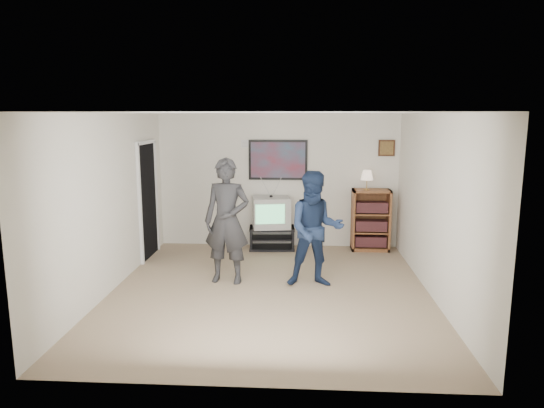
# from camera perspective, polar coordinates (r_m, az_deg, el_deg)

# --- Properties ---
(room_shell) EXTENTS (4.51, 5.00, 2.51)m
(room_shell) POSITION_cam_1_polar(r_m,az_deg,el_deg) (7.03, -0.11, 0.40)
(room_shell) COLOR #8A7357
(room_shell) RESTS_ON ground
(media_stand) EXTENTS (0.86, 0.52, 0.42)m
(media_stand) POSITION_cam_1_polar(r_m,az_deg,el_deg) (9.10, -0.01, -4.01)
(media_stand) COLOR black
(media_stand) RESTS_ON room_shell
(crt_television) EXTENTS (0.76, 0.67, 0.57)m
(crt_television) POSITION_cam_1_polar(r_m,az_deg,el_deg) (8.99, -0.10, -0.96)
(crt_television) COLOR #ACABA6
(crt_television) RESTS_ON media_stand
(bookshelf) EXTENTS (0.69, 0.39, 1.13)m
(bookshelf) POSITION_cam_1_polar(r_m,az_deg,el_deg) (9.14, 11.52, -1.85)
(bookshelf) COLOR brown
(bookshelf) RESTS_ON room_shell
(table_lamp) EXTENTS (0.23, 0.23, 0.36)m
(table_lamp) POSITION_cam_1_polar(r_m,az_deg,el_deg) (8.96, 11.10, 2.78)
(table_lamp) COLOR beige
(table_lamp) RESTS_ON bookshelf
(person_tall) EXTENTS (0.73, 0.53, 1.86)m
(person_tall) POSITION_cam_1_polar(r_m,az_deg,el_deg) (7.19, -5.32, -2.01)
(person_tall) COLOR #28272A
(person_tall) RESTS_ON room_shell
(person_short) EXTENTS (0.87, 0.69, 1.70)m
(person_short) POSITION_cam_1_polar(r_m,az_deg,el_deg) (7.03, 5.13, -2.99)
(person_short) COLOR #192744
(person_short) RESTS_ON room_shell
(controller_left) EXTENTS (0.04, 0.13, 0.04)m
(controller_left) POSITION_cam_1_polar(r_m,az_deg,el_deg) (7.30, -4.82, 0.37)
(controller_left) COLOR white
(controller_left) RESTS_ON person_tall
(controller_right) EXTENTS (0.06, 0.12, 0.03)m
(controller_right) POSITION_cam_1_polar(r_m,az_deg,el_deg) (7.15, 4.75, -0.63)
(controller_right) COLOR white
(controller_right) RESTS_ON person_short
(poster) EXTENTS (1.10, 0.03, 0.75)m
(poster) POSITION_cam_1_polar(r_m,az_deg,el_deg) (9.09, 0.71, 5.20)
(poster) COLOR black
(poster) RESTS_ON room_shell
(air_vent) EXTENTS (0.28, 0.02, 0.14)m
(air_vent) POSITION_cam_1_polar(r_m,az_deg,el_deg) (9.11, -2.77, 7.10)
(air_vent) COLOR white
(air_vent) RESTS_ON room_shell
(small_picture) EXTENTS (0.30, 0.03, 0.30)m
(small_picture) POSITION_cam_1_polar(r_m,az_deg,el_deg) (9.20, 13.33, 6.43)
(small_picture) COLOR black
(small_picture) RESTS_ON room_shell
(doorway) EXTENTS (0.03, 0.85, 2.00)m
(doorway) POSITION_cam_1_polar(r_m,az_deg,el_deg) (8.71, -14.43, 0.34)
(doorway) COLOR black
(doorway) RESTS_ON room_shell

